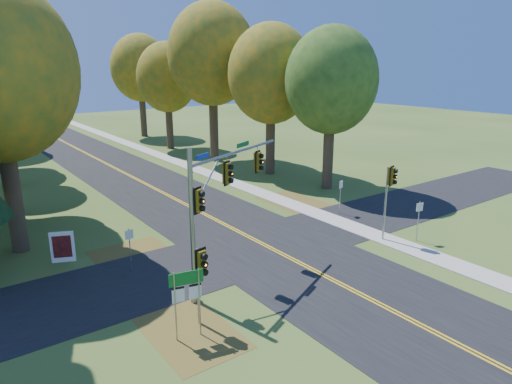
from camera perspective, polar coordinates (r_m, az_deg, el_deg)
ground at (r=24.42m, az=3.92°, el=-8.09°), size 160.00×160.00×0.00m
road_main at (r=24.42m, az=3.92°, el=-8.07°), size 8.00×160.00×0.02m
road_cross at (r=25.85m, az=1.06°, el=-6.64°), size 60.00×6.00×0.02m
centerline_left at (r=24.35m, az=3.74°, el=-8.10°), size 0.10×160.00×0.01m
centerline_right at (r=24.47m, az=4.10°, el=-7.98°), size 0.10×160.00×0.01m
sidewalk_east at (r=28.53m, az=13.55°, el=-4.85°), size 1.60×160.00×0.06m
leaf_patch_w_near at (r=24.54m, az=-14.20°, el=-8.43°), size 4.00×6.00×0.00m
leaf_patch_e at (r=32.86m, az=6.30°, el=-1.77°), size 3.50×8.00×0.00m
leaf_patch_w_far at (r=18.51m, az=-8.54°, el=-16.65°), size 3.00×5.00×0.00m
tree_e_a at (r=36.67m, az=9.39°, el=13.51°), size 7.20×7.20×12.73m
tree_e_b at (r=41.35m, az=1.89°, el=14.45°), size 7.60×7.60×13.33m
tree_e_c at (r=47.43m, az=-5.49°, el=16.70°), size 8.80×8.80×15.79m
tree_e_d at (r=55.26m, az=-11.03°, el=13.85°), size 7.00×7.00×12.32m
tree_e_e at (r=65.52m, az=-14.26°, el=14.76°), size 7.80×7.80×13.74m
traffic_mast at (r=20.05m, az=-4.85°, el=-0.39°), size 6.75×3.41×6.70m
east_signal_pole at (r=26.51m, az=16.43°, el=0.90°), size 0.50×0.59×4.43m
ped_signal_pole at (r=17.53m, az=-6.92°, el=-9.50°), size 0.51×0.60×3.26m
route_sign_cluster at (r=17.11m, az=-8.64°, el=-12.08°), size 1.26×0.30×2.74m
info_kiosk at (r=25.52m, az=-23.03°, el=-6.34°), size 1.14×0.62×1.62m
reg_sign_e_north at (r=31.12m, az=10.54°, el=0.17°), size 0.44×0.18×2.38m
reg_sign_e_south at (r=27.52m, az=19.69°, el=-2.63°), size 0.44×0.14×2.36m
reg_sign_w at (r=23.02m, az=-15.51°, el=-6.07°), size 0.43×0.09×2.23m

